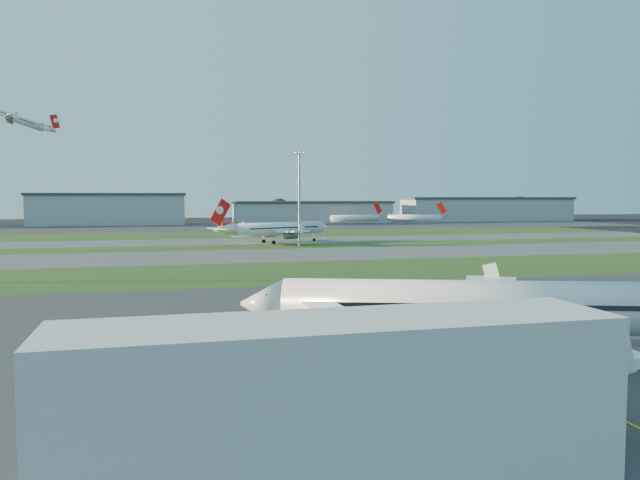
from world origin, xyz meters
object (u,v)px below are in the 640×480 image
object	(u,v)px
airliner_parked	(498,309)
light_mast_centre	(299,192)
mini_jet_far	(415,218)
jet_bridge	(338,332)
airliner_taxiing	(278,229)
mini_jet_near	(355,218)

from	to	relation	value
airliner_parked	light_mast_centre	bearing A→B (deg)	104.02
mini_jet_far	light_mast_centre	world-z (taller)	light_mast_centre
light_mast_centre	mini_jet_far	bearing A→B (deg)	54.41
airliner_parked	mini_jet_far	world-z (taller)	airliner_parked
jet_bridge	airliner_taxiing	size ratio (longest dim) A/B	0.77
mini_jet_far	airliner_taxiing	bearing A→B (deg)	-112.14
mini_jet_near	light_mast_centre	size ratio (longest dim) A/B	1.09
airliner_parked	airliner_taxiing	bearing A→B (deg)	106.03
mini_jet_near	light_mast_centre	xyz separation A→B (m)	(-54.56, -120.30, 11.53)
mini_jet_near	airliner_taxiing	bearing A→B (deg)	-132.47
mini_jet_near	jet_bridge	bearing A→B (deg)	-122.07
mini_jet_near	light_mast_centre	distance (m)	132.60
airliner_parked	mini_jet_far	distance (m)	256.55
jet_bridge	airliner_parked	world-z (taller)	airliner_parked
mini_jet_near	mini_jet_far	xyz separation A→B (m)	(29.67, -2.61, 0.00)
mini_jet_far	airliner_parked	bearing A→B (deg)	-93.86
mini_jet_near	mini_jet_far	bearing A→B (deg)	-19.05
mini_jet_near	mini_jet_far	world-z (taller)	same
airliner_taxiing	light_mast_centre	xyz separation A→B (m)	(3.55, -13.07, 10.73)
jet_bridge	airliner_parked	bearing A→B (deg)	10.44
airliner_taxiing	light_mast_centre	world-z (taller)	light_mast_centre
mini_jet_near	light_mast_centre	world-z (taller)	light_mast_centre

